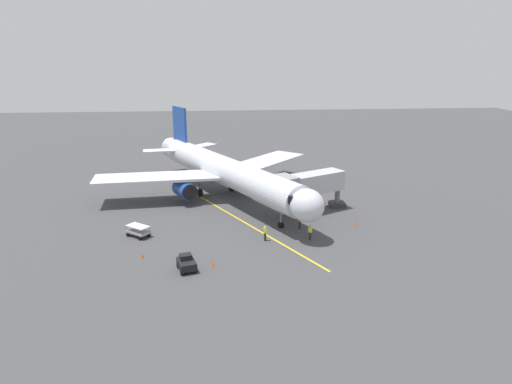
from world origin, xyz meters
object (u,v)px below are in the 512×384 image
Objects in this scene: safety_cone_nose_left at (356,223)px; safety_cone_wing_port at (142,256)px; jet_bridge at (305,185)px; ground_crew_loader at (265,233)px; baggage_cart_portside at (138,231)px; safety_cone_wing_starboard at (213,264)px; airplane at (224,171)px; safety_cone_nose_right at (325,202)px; belt_loader_near_nose at (305,177)px; tug_starboard_side at (187,263)px; ground_crew_wing_walker at (300,221)px; ground_crew_marshaller at (310,232)px.

safety_cone_wing_port is (24.16, 7.18, 0.00)m from safety_cone_nose_left.
ground_crew_loader is at bearing 54.76° from jet_bridge.
baggage_cart_portside reaches higher than safety_cone_nose_left.
safety_cone_wing_port is 1.00× the size of safety_cone_wing_starboard.
airplane is 68.04× the size of safety_cone_nose_right.
belt_loader_near_nose is 34.74m from tug_starboard_side.
airplane reaches higher than ground_crew_wing_walker.
safety_cone_nose_right is at bearing 163.62° from airplane.
safety_cone_nose_left and safety_cone_nose_right have the same top height.
safety_cone_wing_starboard is (5.71, 5.82, -0.61)m from ground_crew_loader.
airplane is 21.89× the size of ground_crew_marshaller.
ground_crew_marshaller is (-8.90, 16.20, -3.12)m from airplane.
ground_crew_marshaller is at bearing 80.09° from belt_loader_near_nose.
safety_cone_wing_port is at bearing 14.55° from ground_crew_loader.
jet_bridge is at bearing -106.35° from ground_crew_wing_walker.
belt_loader_near_nose reaches higher than safety_cone_wing_starboard.
ground_crew_loader reaches higher than safety_cone_nose_right.
ground_crew_wing_walker is 0.59× the size of baggage_cart_portside.
ground_crew_loader is 3.11× the size of safety_cone_wing_starboard.
safety_cone_nose_right is (-0.41, 11.66, -0.44)m from belt_loader_near_nose.
safety_cone_nose_right is at bearing -145.41° from safety_cone_wing_port.
ground_crew_loader reaches higher than safety_cone_nose_left.
tug_starboard_side is (12.61, 9.69, -0.18)m from ground_crew_wing_walker.
tug_starboard_side reaches higher than safety_cone_nose_left.
tug_starboard_side is (-5.83, 8.92, 0.05)m from baggage_cart_portside.
safety_cone_nose_right and safety_cone_wing_starboard have the same top height.
jet_bridge reaches higher than tug_starboard_side.
safety_cone_nose_right is (-9.54, -12.07, -0.61)m from ground_crew_loader.
ground_crew_marshaller reaches higher than safety_cone_wing_starboard.
belt_loader_near_nose is 33.06m from safety_cone_wing_starboard.
tug_starboard_side is 5.55m from safety_cone_wing_port.
ground_crew_wing_walker is at bearing -143.47° from ground_crew_loader.
ground_crew_wing_walker is 13.65m from safety_cone_wing_starboard.
tug_starboard_side is at bearing 79.36° from airplane.
jet_bridge is 7.91m from safety_cone_nose_left.
belt_loader_near_nose is 11.68m from safety_cone_nose_right.
ground_crew_marshaller is 14.52m from tug_starboard_side.
safety_cone_wing_port is (21.89, 27.04, -0.44)m from belt_loader_near_nose.
ground_crew_wing_walker reaches higher than safety_cone_nose_right.
ground_crew_marshaller is 12.07m from safety_cone_wing_starboard.
tug_starboard_side is 4.76× the size of safety_cone_wing_starboard.
belt_loader_near_nose is 31.38m from baggage_cart_portside.
airplane is 3.40× the size of jet_bridge.
tug_starboard_side is at bearing 13.27° from safety_cone_wing_starboard.
tug_starboard_side is at bearing 38.06° from ground_crew_loader.
safety_cone_nose_right is 27.09m from safety_cone_wing_port.
safety_cone_nose_left is 1.00× the size of safety_cone_wing_port.
ground_crew_marshaller is 1.00× the size of ground_crew_wing_walker.
safety_cone_wing_starboard is at bearing 49.56° from safety_cone_nose_right.
jet_bridge is 20.69m from tug_starboard_side.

